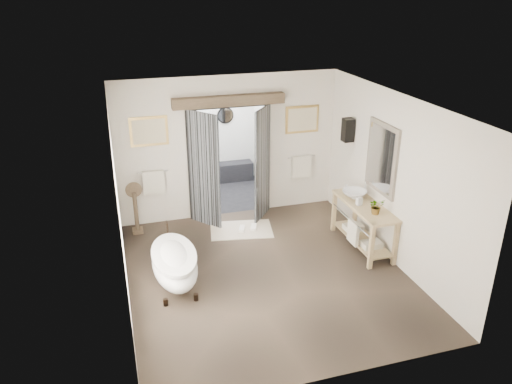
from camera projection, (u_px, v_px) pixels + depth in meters
ground_plane at (266, 274)px, 8.38m from camera, size 5.00×5.00×0.00m
room_shell at (267, 173)px, 7.54m from camera, size 4.52×5.02×2.91m
shower_room at (214, 151)px, 11.55m from camera, size 2.22×2.01×2.51m
back_wall_dressing at (231, 145)px, 9.81m from camera, size 3.82×0.73×2.52m
clawfoot_tub at (174, 263)px, 7.97m from camera, size 0.70×1.58×0.77m
vanity at (362, 222)px, 9.04m from camera, size 0.57×1.60×0.85m
pedestal_mirror at (136, 211)px, 9.59m from camera, size 0.31×0.20×1.06m
rug at (241, 230)px, 9.84m from camera, size 1.32×1.00×0.01m
slippers at (248, 228)px, 9.85m from camera, size 0.43×0.28×0.05m
basin at (354, 195)px, 9.14m from camera, size 0.53×0.53×0.16m
plant at (376, 206)px, 8.51m from camera, size 0.26×0.23×0.28m
soap_bottle_a at (359, 200)px, 8.86m from camera, size 0.10×0.10×0.21m
soap_bottle_b at (346, 188)px, 9.42m from camera, size 0.15×0.15×0.16m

